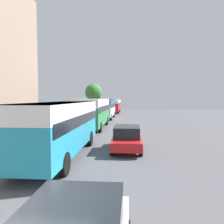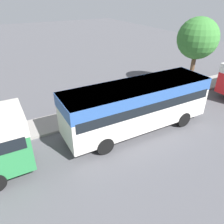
{
  "view_description": "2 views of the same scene",
  "coord_description": "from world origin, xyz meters",
  "px_view_note": "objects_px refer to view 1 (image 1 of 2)",
  "views": [
    {
      "loc": [
        1.98,
        -3.24,
        3.26
      ],
      "look_at": [
        -0.38,
        24.95,
        1.46
      ],
      "focal_mm": 35.0,
      "sensor_mm": 36.0,
      "label": 1
    },
    {
      "loc": [
        7.55,
        24.19,
        7.8
      ],
      "look_at": [
        -1.61,
        29.24,
        1.96
      ],
      "focal_mm": 35.0,
      "sensor_mm": 36.0,
      "label": 2
    }
  ],
  "objects_px": {
    "bus_third_in_line": "(105,106)",
    "bus_lead": "(60,122)",
    "car_crossing": "(127,138)",
    "bus_following": "(93,109)",
    "pedestrian_walking_away": "(99,109)",
    "bus_rear": "(114,104)"
  },
  "relations": [
    {
      "from": "bus_lead",
      "to": "pedestrian_walking_away",
      "type": "height_order",
      "value": "bus_lead"
    },
    {
      "from": "bus_rear",
      "to": "pedestrian_walking_away",
      "type": "xyz_separation_m",
      "value": [
        -2.83,
        -2.48,
        -0.83
      ]
    },
    {
      "from": "car_crossing",
      "to": "pedestrian_walking_away",
      "type": "relative_size",
      "value": 2.27
    },
    {
      "from": "bus_following",
      "to": "pedestrian_walking_away",
      "type": "relative_size",
      "value": 5.49
    },
    {
      "from": "car_crossing",
      "to": "bus_following",
      "type": "bearing_deg",
      "value": -68.99
    },
    {
      "from": "bus_lead",
      "to": "bus_third_in_line",
      "type": "xyz_separation_m",
      "value": [
        -0.13,
        22.75,
        0.01
      ]
    },
    {
      "from": "bus_rear",
      "to": "pedestrian_walking_away",
      "type": "distance_m",
      "value": 3.86
    },
    {
      "from": "pedestrian_walking_away",
      "to": "car_crossing",
      "type": "bearing_deg",
      "value": -78.96
    },
    {
      "from": "bus_lead",
      "to": "bus_rear",
      "type": "distance_m",
      "value": 36.42
    },
    {
      "from": "bus_rear",
      "to": "pedestrian_walking_away",
      "type": "height_order",
      "value": "bus_rear"
    },
    {
      "from": "bus_lead",
      "to": "car_crossing",
      "type": "xyz_separation_m",
      "value": [
        3.68,
        1.72,
        -1.18
      ]
    },
    {
      "from": "bus_lead",
      "to": "car_crossing",
      "type": "height_order",
      "value": "bus_lead"
    },
    {
      "from": "bus_third_in_line",
      "to": "bus_lead",
      "type": "bearing_deg",
      "value": -89.68
    },
    {
      "from": "pedestrian_walking_away",
      "to": "bus_following",
      "type": "bearing_deg",
      "value": -83.6
    },
    {
      "from": "bus_rear",
      "to": "car_crossing",
      "type": "distance_m",
      "value": 34.89
    },
    {
      "from": "bus_following",
      "to": "bus_third_in_line",
      "type": "distance_m",
      "value": 11.2
    },
    {
      "from": "bus_rear",
      "to": "bus_third_in_line",
      "type": "bearing_deg",
      "value": -91.46
    },
    {
      "from": "pedestrian_walking_away",
      "to": "bus_third_in_line",
      "type": "bearing_deg",
      "value": -77.5
    },
    {
      "from": "bus_third_in_line",
      "to": "car_crossing",
      "type": "xyz_separation_m",
      "value": [
        3.8,
        -21.02,
        -1.19
      ]
    },
    {
      "from": "bus_lead",
      "to": "bus_following",
      "type": "xyz_separation_m",
      "value": [
        -0.1,
        11.54,
        0.09
      ]
    },
    {
      "from": "bus_lead",
      "to": "bus_following",
      "type": "height_order",
      "value": "bus_following"
    },
    {
      "from": "bus_third_in_line",
      "to": "pedestrian_walking_away",
      "type": "relative_size",
      "value": 5.32
    }
  ]
}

